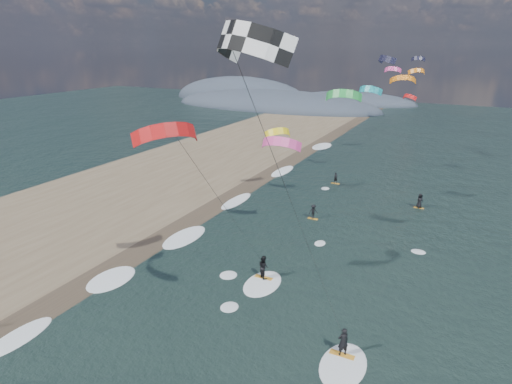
% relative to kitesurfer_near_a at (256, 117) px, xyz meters
% --- Properties ---
extents(ground, '(260.00, 260.00, 0.00)m').
position_rel_kitesurfer_near_a_xyz_m(ground, '(-4.74, -0.69, -14.75)').
color(ground, black).
rests_on(ground, ground).
extents(sand_strip, '(26.00, 240.00, 0.00)m').
position_rel_kitesurfer_near_a_xyz_m(sand_strip, '(-28.74, 9.31, -14.75)').
color(sand_strip, brown).
rests_on(sand_strip, ground).
extents(wet_sand_strip, '(3.00, 240.00, 0.00)m').
position_rel_kitesurfer_near_a_xyz_m(wet_sand_strip, '(-16.74, 9.31, -14.75)').
color(wet_sand_strip, '#382D23').
rests_on(wet_sand_strip, ground).
extents(coastal_hills, '(80.00, 41.00, 15.00)m').
position_rel_kitesurfer_near_a_xyz_m(coastal_hills, '(-49.58, 107.17, -14.75)').
color(coastal_hills, '#3D4756').
rests_on(coastal_hills, ground).
extents(kitesurfer_near_a, '(8.01, 9.46, 18.87)m').
position_rel_kitesurfer_near_a_xyz_m(kitesurfer_near_a, '(0.00, 0.00, 0.00)').
color(kitesurfer_near_a, orange).
rests_on(kitesurfer_near_a, ground).
extents(kitesurfer_near_b, '(7.03, 9.53, 13.68)m').
position_rel_kitesurfer_near_a_xyz_m(kitesurfer_near_b, '(-7.29, 6.57, -5.70)').
color(kitesurfer_near_b, orange).
rests_on(kitesurfer_near_b, ground).
extents(far_kitesurfers, '(12.22, 13.74, 1.71)m').
position_rel_kitesurfer_near_a_xyz_m(far_kitesurfers, '(-2.12, 29.43, -13.93)').
color(far_kitesurfers, orange).
rests_on(far_kitesurfers, ground).
extents(bg_kite_field, '(13.17, 71.63, 10.10)m').
position_rel_kitesurfer_near_a_xyz_m(bg_kite_field, '(-5.03, 50.21, -2.77)').
color(bg_kite_field, '#D83F8C').
rests_on(bg_kite_field, ground).
extents(shoreline_surf, '(2.40, 79.40, 0.11)m').
position_rel_kitesurfer_near_a_xyz_m(shoreline_surf, '(-15.54, 14.06, -14.75)').
color(shoreline_surf, white).
rests_on(shoreline_surf, ground).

